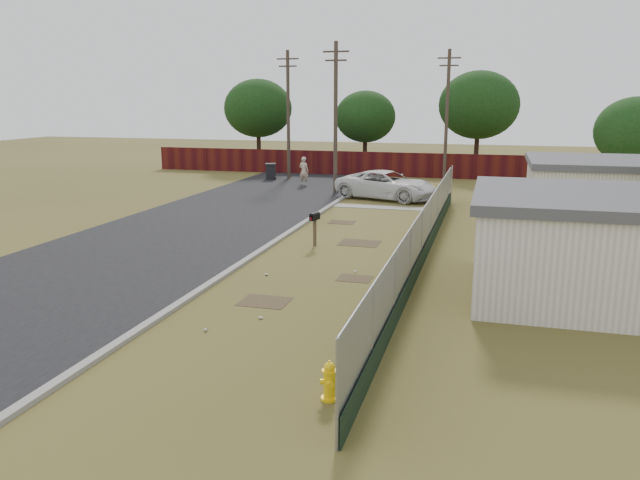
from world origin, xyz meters
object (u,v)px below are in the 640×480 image
(mailbox, at_px, (315,219))
(trash_bin, at_px, (271,171))
(pedestrian, at_px, (304,171))
(pickup_truck, at_px, (387,185))
(fire_hydrant, at_px, (329,382))

(mailbox, distance_m, trash_bin, 20.86)
(mailbox, height_order, pedestrian, pedestrian)
(pickup_truck, relative_size, trash_bin, 5.13)
(mailbox, bearing_deg, trash_bin, 114.74)
(fire_hydrant, distance_m, pedestrian, 30.56)
(trash_bin, bearing_deg, pedestrian, -35.05)
(mailbox, height_order, pickup_truck, pickup_truck)
(pedestrian, height_order, trash_bin, pedestrian)
(pickup_truck, bearing_deg, fire_hydrant, -156.43)
(pedestrian, distance_m, trash_bin, 3.90)
(fire_hydrant, height_order, trash_bin, trash_bin)
(fire_hydrant, height_order, pedestrian, pedestrian)
(mailbox, bearing_deg, pedestrian, 108.37)
(mailbox, bearing_deg, fire_hydrant, -72.73)
(mailbox, xyz_separation_m, pickup_truck, (0.78, 12.43, -0.25))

